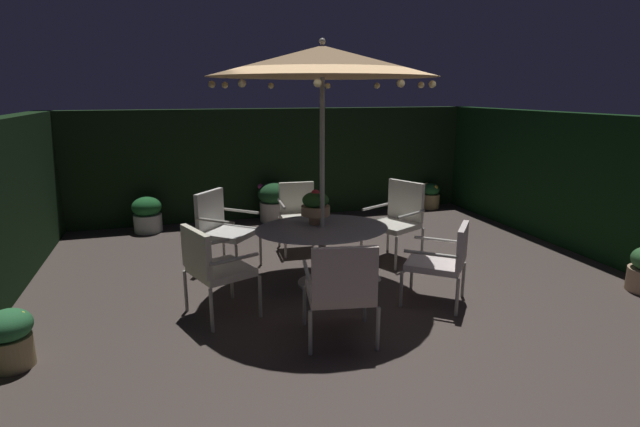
{
  "coord_description": "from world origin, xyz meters",
  "views": [
    {
      "loc": [
        -1.85,
        -4.96,
        2.26
      ],
      "look_at": [
        -0.22,
        0.4,
        0.86
      ],
      "focal_mm": 27.46,
      "sensor_mm": 36.0,
      "label": 1
    }
  ],
  "objects_px": {
    "patio_dining_table": "(322,238)",
    "potted_plant_right_near": "(430,195)",
    "patio_chair_south": "(299,211)",
    "patio_chair_southwest": "(221,225)",
    "patio_chair_east": "(444,258)",
    "patio_chair_northeast": "(342,286)",
    "centerpiece_planter": "(316,205)",
    "potted_plant_back_center": "(147,214)",
    "potted_plant_back_left": "(274,201)",
    "patio_chair_southeast": "(398,216)",
    "potted_plant_front_corner": "(10,336)",
    "patio_chair_north": "(212,264)",
    "patio_umbrella": "(322,62)"
  },
  "relations": [
    {
      "from": "patio_chair_southeast",
      "to": "potted_plant_back_center",
      "type": "distance_m",
      "value": 4.14
    },
    {
      "from": "patio_umbrella",
      "to": "patio_dining_table",
      "type": "bearing_deg",
      "value": -166.21
    },
    {
      "from": "patio_chair_southwest",
      "to": "patio_chair_east",
      "type": "bearing_deg",
      "value": -40.14
    },
    {
      "from": "patio_dining_table",
      "to": "patio_chair_northeast",
      "type": "relative_size",
      "value": 1.62
    },
    {
      "from": "patio_chair_south",
      "to": "patio_chair_southwest",
      "type": "bearing_deg",
      "value": -157.59
    },
    {
      "from": "patio_chair_southeast",
      "to": "potted_plant_back_left",
      "type": "height_order",
      "value": "patio_chair_southeast"
    },
    {
      "from": "patio_chair_east",
      "to": "patio_chair_south",
      "type": "bearing_deg",
      "value": 113.68
    },
    {
      "from": "patio_chair_south",
      "to": "potted_plant_right_near",
      "type": "height_order",
      "value": "patio_chair_south"
    },
    {
      "from": "patio_chair_east",
      "to": "potted_plant_front_corner",
      "type": "bearing_deg",
      "value": -178.82
    },
    {
      "from": "patio_chair_southeast",
      "to": "patio_chair_southwest",
      "type": "bearing_deg",
      "value": 172.65
    },
    {
      "from": "patio_chair_southeast",
      "to": "potted_plant_back_left",
      "type": "xyz_separation_m",
      "value": [
        -1.23,
        2.45,
        -0.23
      ]
    },
    {
      "from": "potted_plant_right_near",
      "to": "potted_plant_front_corner",
      "type": "xyz_separation_m",
      "value": [
        -6.25,
        -4.14,
        0.02
      ]
    },
    {
      "from": "potted_plant_right_near",
      "to": "potted_plant_back_left",
      "type": "distance_m",
      "value": 3.18
    },
    {
      "from": "patio_chair_northeast",
      "to": "patio_chair_east",
      "type": "xyz_separation_m",
      "value": [
        1.34,
        0.51,
        -0.04
      ]
    },
    {
      "from": "patio_dining_table",
      "to": "centerpiece_planter",
      "type": "bearing_deg",
      "value": 103.8
    },
    {
      "from": "centerpiece_planter",
      "to": "potted_plant_back_center",
      "type": "bearing_deg",
      "value": 125.49
    },
    {
      "from": "patio_chair_north",
      "to": "patio_chair_southwest",
      "type": "xyz_separation_m",
      "value": [
        0.24,
        1.44,
        0.01
      ]
    },
    {
      "from": "patio_chair_southwest",
      "to": "potted_plant_front_corner",
      "type": "bearing_deg",
      "value": -135.59
    },
    {
      "from": "patio_chair_southeast",
      "to": "potted_plant_back_left",
      "type": "relative_size",
      "value": 1.52
    },
    {
      "from": "patio_chair_east",
      "to": "potted_plant_right_near",
      "type": "relative_size",
      "value": 1.77
    },
    {
      "from": "patio_chair_southeast",
      "to": "potted_plant_front_corner",
      "type": "xyz_separation_m",
      "value": [
        -4.31,
        -1.61,
        -0.33
      ]
    },
    {
      "from": "centerpiece_planter",
      "to": "potted_plant_front_corner",
      "type": "bearing_deg",
      "value": -159.34
    },
    {
      "from": "potted_plant_right_near",
      "to": "patio_chair_south",
      "type": "bearing_deg",
      "value": -150.91
    },
    {
      "from": "potted_plant_back_center",
      "to": "patio_chair_southeast",
      "type": "bearing_deg",
      "value": -35.37
    },
    {
      "from": "patio_chair_east",
      "to": "potted_plant_back_center",
      "type": "relative_size",
      "value": 1.52
    },
    {
      "from": "potted_plant_front_corner",
      "to": "potted_plant_back_left",
      "type": "xyz_separation_m",
      "value": [
        3.08,
        4.06,
        0.09
      ]
    },
    {
      "from": "potted_plant_back_left",
      "to": "patio_dining_table",
      "type": "bearing_deg",
      "value": -90.88
    },
    {
      "from": "patio_chair_south",
      "to": "potted_plant_back_left",
      "type": "height_order",
      "value": "patio_chair_south"
    },
    {
      "from": "patio_dining_table",
      "to": "centerpiece_planter",
      "type": "xyz_separation_m",
      "value": [
        -0.04,
        0.15,
        0.37
      ]
    },
    {
      "from": "patio_dining_table",
      "to": "potted_plant_back_center",
      "type": "xyz_separation_m",
      "value": [
        -2.08,
        3.02,
        -0.28
      ]
    },
    {
      "from": "patio_umbrella",
      "to": "patio_chair_southwest",
      "type": "bearing_deg",
      "value": 139.05
    },
    {
      "from": "patio_chair_north",
      "to": "potted_plant_back_left",
      "type": "distance_m",
      "value": 3.84
    },
    {
      "from": "potted_plant_back_center",
      "to": "patio_dining_table",
      "type": "bearing_deg",
      "value": -55.39
    },
    {
      "from": "patio_chair_northeast",
      "to": "patio_chair_east",
      "type": "bearing_deg",
      "value": 20.63
    },
    {
      "from": "patio_chair_northeast",
      "to": "patio_chair_southwest",
      "type": "height_order",
      "value": "patio_chair_southwest"
    },
    {
      "from": "patio_chair_south",
      "to": "patio_chair_southwest",
      "type": "relative_size",
      "value": 0.95
    },
    {
      "from": "patio_chair_northeast",
      "to": "potted_plant_back_left",
      "type": "distance_m",
      "value": 4.49
    },
    {
      "from": "patio_chair_east",
      "to": "patio_chair_southwest",
      "type": "bearing_deg",
      "value": 139.86
    },
    {
      "from": "patio_chair_north",
      "to": "potted_plant_back_center",
      "type": "distance_m",
      "value": 3.62
    },
    {
      "from": "patio_chair_southwest",
      "to": "potted_plant_back_left",
      "type": "distance_m",
      "value": 2.43
    },
    {
      "from": "patio_chair_northeast",
      "to": "patio_chair_southeast",
      "type": "xyz_separation_m",
      "value": [
        1.53,
        2.03,
        0.05
      ]
    },
    {
      "from": "potted_plant_back_left",
      "to": "patio_chair_northeast",
      "type": "bearing_deg",
      "value": -93.79
    },
    {
      "from": "patio_chair_north",
      "to": "potted_plant_front_corner",
      "type": "height_order",
      "value": "patio_chair_north"
    },
    {
      "from": "patio_chair_northeast",
      "to": "potted_plant_back_center",
      "type": "xyz_separation_m",
      "value": [
        -1.83,
        4.42,
        -0.25
      ]
    },
    {
      "from": "patio_dining_table",
      "to": "patio_chair_south",
      "type": "height_order",
      "value": "patio_chair_south"
    },
    {
      "from": "patio_chair_northeast",
      "to": "patio_chair_east",
      "type": "height_order",
      "value": "patio_chair_northeast"
    },
    {
      "from": "patio_chair_east",
      "to": "patio_chair_southeast",
      "type": "distance_m",
      "value": 1.54
    },
    {
      "from": "potted_plant_right_near",
      "to": "potted_plant_back_left",
      "type": "height_order",
      "value": "potted_plant_back_left"
    },
    {
      "from": "patio_dining_table",
      "to": "potted_plant_right_near",
      "type": "xyz_separation_m",
      "value": [
        3.22,
        3.16,
        -0.33
      ]
    },
    {
      "from": "patio_dining_table",
      "to": "patio_chair_south",
      "type": "xyz_separation_m",
      "value": [
        0.08,
        1.41,
        -0.01
      ]
    }
  ]
}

